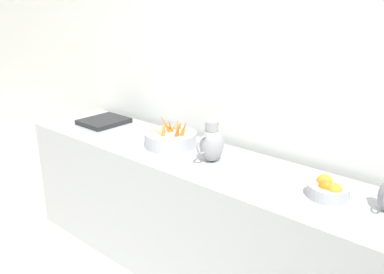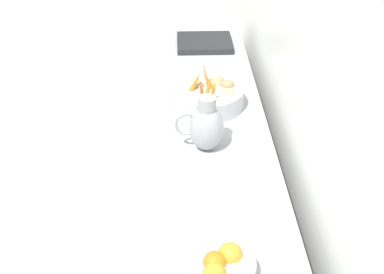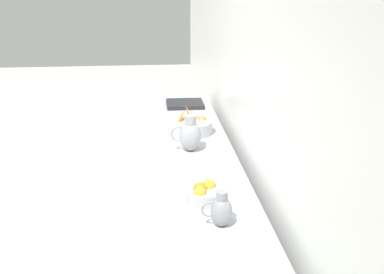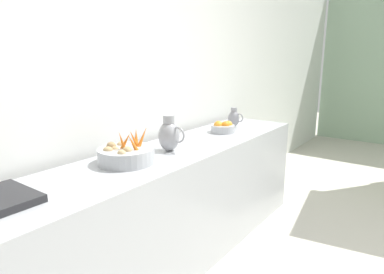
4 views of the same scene
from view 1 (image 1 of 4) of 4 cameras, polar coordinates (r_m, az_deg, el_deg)
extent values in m
cube|color=white|center=(2.51, 17.46, 10.41)|extent=(0.10, 8.75, 3.00)
cube|color=#ADAFB5|center=(2.77, 1.90, -11.48)|extent=(0.61, 3.03, 0.87)
cylinder|color=#ADAFB5|center=(2.80, -2.94, -0.30)|extent=(0.35, 0.35, 0.10)
torus|color=#ADAFB5|center=(2.81, -2.93, -1.11)|extent=(0.21, 0.21, 0.01)
cone|color=orange|center=(2.77, -2.97, 1.41)|extent=(0.10, 0.06, 0.13)
cone|color=orange|center=(2.79, -3.60, 1.68)|extent=(0.07, 0.11, 0.15)
cone|color=orange|center=(2.72, -1.99, 1.12)|extent=(0.07, 0.07, 0.13)
cone|color=orange|center=(2.68, -1.94, 0.94)|extent=(0.05, 0.10, 0.15)
cone|color=orange|center=(2.73, -3.88, 1.04)|extent=(0.09, 0.06, 0.12)
cone|color=orange|center=(2.71, -1.16, 1.02)|extent=(0.07, 0.07, 0.13)
ellipsoid|color=#9E7F56|center=(2.87, -2.04, 1.29)|extent=(0.07, 0.06, 0.06)
ellipsoid|color=tan|center=(2.78, -4.19, 0.56)|extent=(0.06, 0.05, 0.05)
ellipsoid|color=tan|center=(2.82, -1.08, 0.84)|extent=(0.06, 0.05, 0.04)
ellipsoid|color=tan|center=(2.89, -3.57, 1.25)|extent=(0.06, 0.06, 0.05)
ellipsoid|color=tan|center=(2.81, -5.28, 0.69)|extent=(0.05, 0.05, 0.05)
ellipsoid|color=tan|center=(2.85, -3.03, 0.95)|extent=(0.05, 0.04, 0.04)
cylinder|color=#ADAFB5|center=(2.21, 18.21, -7.03)|extent=(0.21, 0.21, 0.07)
sphere|color=orange|center=(2.23, 17.72, -5.87)|extent=(0.08, 0.08, 0.08)
sphere|color=orange|center=(2.16, 18.96, -6.89)|extent=(0.07, 0.07, 0.07)
sphere|color=orange|center=(2.18, 17.92, -6.54)|extent=(0.08, 0.08, 0.08)
ellipsoid|color=#939399|center=(2.52, 2.70, -1.07)|extent=(0.15, 0.15, 0.21)
cylinder|color=#939399|center=(2.49, 2.74, 1.55)|extent=(0.08, 0.08, 0.06)
torus|color=#939399|center=(2.46, 1.51, -1.12)|extent=(0.11, 0.01, 0.11)
cube|color=#232326|center=(3.38, -12.01, 2.12)|extent=(0.34, 0.30, 0.04)
camera|label=2|loc=(1.82, 60.31, 20.93)|focal=49.30mm
camera|label=3|loc=(2.19, 86.72, 7.06)|focal=42.89mm
camera|label=4|loc=(3.27, -42.34, 8.30)|focal=31.42mm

